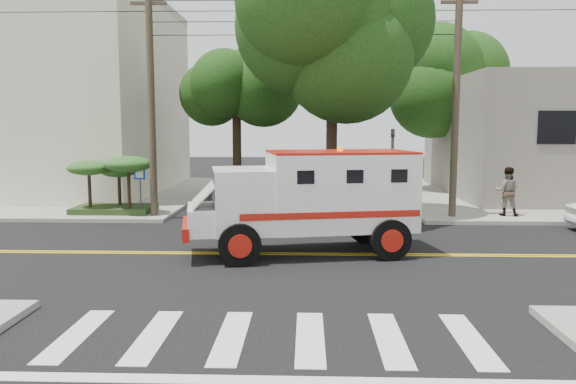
{
  "coord_description": "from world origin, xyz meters",
  "views": [
    {
      "loc": [
        0.54,
        -16.06,
        3.75
      ],
      "look_at": [
        -0.08,
        1.89,
        1.6
      ],
      "focal_mm": 35.0,
      "sensor_mm": 36.0,
      "label": 1
    }
  ],
  "objects": [
    {
      "name": "tree_main",
      "position": [
        1.94,
        6.21,
        7.2
      ],
      "size": [
        6.08,
        5.7,
        9.85
      ],
      "color": "black",
      "rests_on": "ground"
    },
    {
      "name": "palm_planter",
      "position": [
        -7.44,
        6.62,
        1.65
      ],
      "size": [
        3.52,
        2.63,
        2.36
      ],
      "color": "#1E3314",
      "rests_on": "sidewalk_nw"
    },
    {
      "name": "tree_right",
      "position": [
        8.84,
        15.77,
        6.09
      ],
      "size": [
        4.8,
        4.5,
        8.2
      ],
      "color": "black",
      "rests_on": "ground"
    },
    {
      "name": "tree_left",
      "position": [
        -2.68,
        11.79,
        5.73
      ],
      "size": [
        4.48,
        4.2,
        7.7
      ],
      "color": "black",
      "rests_on": "ground"
    },
    {
      "name": "sidewalk_ne",
      "position": [
        13.5,
        13.5,
        0.07
      ],
      "size": [
        17.0,
        17.0,
        0.15
      ],
      "primitive_type": "cube",
      "color": "gray",
      "rests_on": "ground"
    },
    {
      "name": "utility_pole_left",
      "position": [
        -5.6,
        6.0,
        4.5
      ],
      "size": [
        0.28,
        0.28,
        9.0
      ],
      "primitive_type": "cylinder",
      "color": "#382D23",
      "rests_on": "ground"
    },
    {
      "name": "building_left",
      "position": [
        -15.5,
        15.0,
        5.15
      ],
      "size": [
        16.0,
        14.0,
        10.0
      ],
      "primitive_type": "cube",
      "color": "beige",
      "rests_on": "sidewalk_nw"
    },
    {
      "name": "sidewalk_nw",
      "position": [
        -13.5,
        13.5,
        0.07
      ],
      "size": [
        17.0,
        17.0,
        0.15
      ],
      "primitive_type": "cube",
      "color": "gray",
      "rests_on": "ground"
    },
    {
      "name": "traffic_signal",
      "position": [
        3.8,
        5.6,
        2.23
      ],
      "size": [
        0.15,
        0.18,
        3.6
      ],
      "color": "#3F3F42",
      "rests_on": "ground"
    },
    {
      "name": "accessibility_sign",
      "position": [
        -6.2,
        6.17,
        1.37
      ],
      "size": [
        0.45,
        0.1,
        2.02
      ],
      "color": "#3F3F42",
      "rests_on": "ground"
    },
    {
      "name": "armored_truck",
      "position": [
        0.65,
        0.13,
        1.71
      ],
      "size": [
        6.92,
        3.68,
        3.0
      ],
      "rotation": [
        0.0,
        0.0,
        0.2
      ],
      "color": "silver",
      "rests_on": "ground"
    },
    {
      "name": "utility_pole_right",
      "position": [
        6.3,
        6.2,
        4.5
      ],
      "size": [
        0.28,
        0.28,
        9.0
      ],
      "primitive_type": "cylinder",
      "color": "#382D23",
      "rests_on": "ground"
    },
    {
      "name": "pedestrian_b",
      "position": [
        8.49,
        6.4,
        1.12
      ],
      "size": [
        1.11,
        0.97,
        1.94
      ],
      "primitive_type": "imported",
      "rotation": [
        0.0,
        0.0,
        2.86
      ],
      "color": "gray",
      "rests_on": "sidewalk_ne"
    },
    {
      "name": "ground",
      "position": [
        0.0,
        0.0,
        0.0
      ],
      "size": [
        100.0,
        100.0,
        0.0
      ],
      "primitive_type": "plane",
      "color": "black",
      "rests_on": "ground"
    },
    {
      "name": "pedestrian_a",
      "position": [
        8.39,
        8.56,
        1.01
      ],
      "size": [
        0.74,
        0.63,
        1.71
      ],
      "primitive_type": "imported",
      "rotation": [
        0.0,
        0.0,
        3.56
      ],
      "color": "gray",
      "rests_on": "sidewalk_ne"
    }
  ]
}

